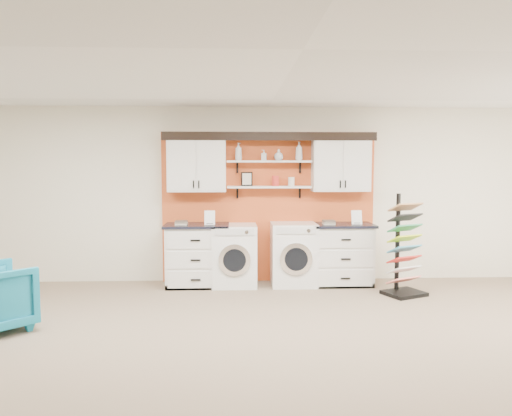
{
  "coord_description": "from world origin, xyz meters",
  "views": [
    {
      "loc": [
        -0.55,
        -4.03,
        1.9
      ],
      "look_at": [
        -0.27,
        2.3,
        1.33
      ],
      "focal_mm": 35.0,
      "sensor_mm": 36.0,
      "label": 1
    }
  ],
  "objects_px": {
    "washer": "(234,255)",
    "sample_rack": "(404,262)",
    "dryer": "(293,254)",
    "base_cabinet_right": "(341,254)",
    "base_cabinet_left": "(197,255)"
  },
  "relations": [
    {
      "from": "washer",
      "to": "sample_rack",
      "type": "bearing_deg",
      "value": -15.39
    },
    {
      "from": "washer",
      "to": "dryer",
      "type": "bearing_deg",
      "value": 0.0
    },
    {
      "from": "base_cabinet_right",
      "to": "washer",
      "type": "height_order",
      "value": "base_cabinet_right"
    },
    {
      "from": "dryer",
      "to": "base_cabinet_left",
      "type": "bearing_deg",
      "value": 179.87
    },
    {
      "from": "dryer",
      "to": "sample_rack",
      "type": "xyz_separation_m",
      "value": [
        1.52,
        -0.67,
        -0.0
      ]
    },
    {
      "from": "base_cabinet_right",
      "to": "sample_rack",
      "type": "height_order",
      "value": "sample_rack"
    },
    {
      "from": "washer",
      "to": "dryer",
      "type": "xyz_separation_m",
      "value": [
        0.92,
        0.0,
        0.01
      ]
    },
    {
      "from": "base_cabinet_right",
      "to": "dryer",
      "type": "bearing_deg",
      "value": -179.75
    },
    {
      "from": "base_cabinet_right",
      "to": "sample_rack",
      "type": "relative_size",
      "value": 0.67
    },
    {
      "from": "dryer",
      "to": "sample_rack",
      "type": "height_order",
      "value": "sample_rack"
    },
    {
      "from": "base_cabinet_left",
      "to": "washer",
      "type": "xyz_separation_m",
      "value": [
        0.58,
        -0.0,
        -0.0
      ]
    },
    {
      "from": "base_cabinet_right",
      "to": "washer",
      "type": "xyz_separation_m",
      "value": [
        -1.68,
        -0.0,
        -0.0
      ]
    },
    {
      "from": "base_cabinet_right",
      "to": "dryer",
      "type": "height_order",
      "value": "dryer"
    },
    {
      "from": "base_cabinet_left",
      "to": "washer",
      "type": "relative_size",
      "value": 1.03
    },
    {
      "from": "base_cabinet_left",
      "to": "washer",
      "type": "bearing_deg",
      "value": -0.33
    }
  ]
}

